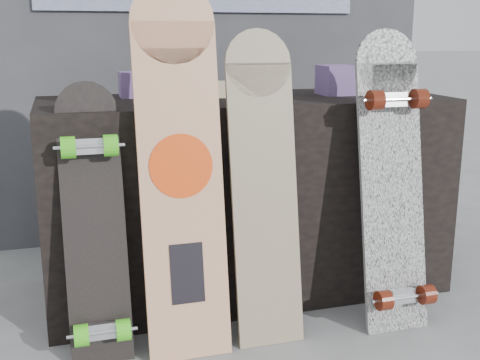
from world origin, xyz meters
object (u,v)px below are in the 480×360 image
object	(u,v)px
vendor_table	(246,195)
longboard_geisha	(180,160)
longboard_cascadia	(393,177)
skateboard_dark	(94,220)
longboard_celtic	(264,178)

from	to	relation	value
vendor_table	longboard_geisha	bearing A→B (deg)	-131.27
longboard_geisha	longboard_cascadia	bearing A→B (deg)	-3.52
skateboard_dark	longboard_cascadia	bearing A→B (deg)	-3.90
longboard_celtic	skateboard_dark	world-z (taller)	longboard_celtic
longboard_geisha	longboard_cascadia	distance (m)	0.76
longboard_celtic	longboard_cascadia	bearing A→B (deg)	-5.61
longboard_geisha	longboard_celtic	size ratio (longest dim) A/B	1.15
vendor_table	skateboard_dark	xyz separation A→B (m)	(-0.63, -0.37, 0.06)
longboard_cascadia	skateboard_dark	bearing A→B (deg)	176.10
vendor_table	skateboard_dark	world-z (taller)	skateboard_dark
vendor_table	longboard_celtic	xyz separation A→B (m)	(-0.06, -0.39, 0.17)
longboard_celtic	skateboard_dark	size ratio (longest dim) A/B	1.18
vendor_table	longboard_geisha	distance (m)	0.58
skateboard_dark	longboard_celtic	bearing A→B (deg)	-2.48
longboard_geisha	longboard_celtic	xyz separation A→B (m)	(0.29, -0.00, -0.08)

